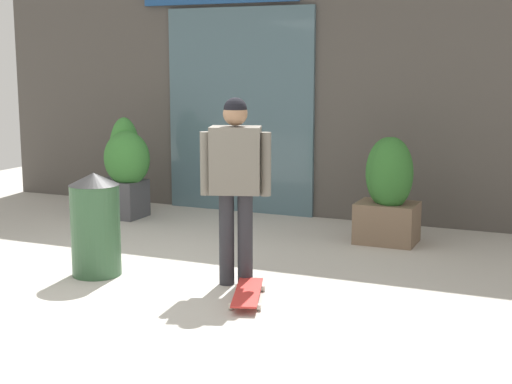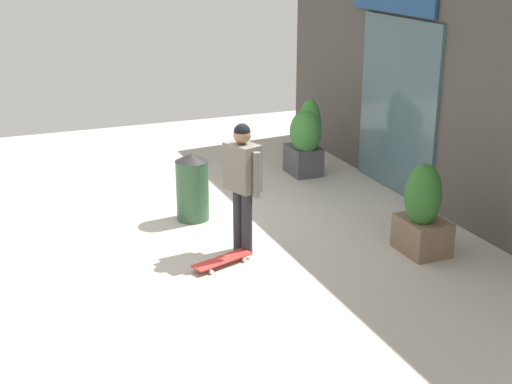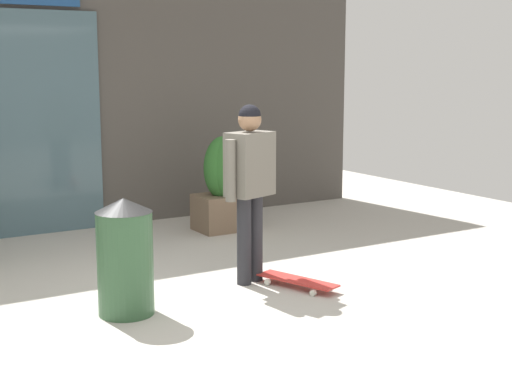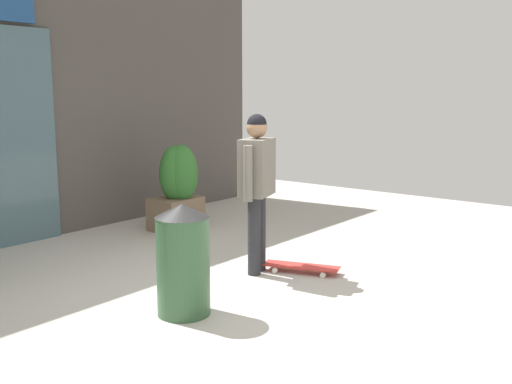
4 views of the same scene
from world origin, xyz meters
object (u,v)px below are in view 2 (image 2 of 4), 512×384
at_px(skateboarder, 242,176).
at_px(trash_bin, 192,186).
at_px(skateboard, 222,260).
at_px(planter_box_left, 423,208).
at_px(planter_box_right, 306,138).

distance_m(skateboarder, trash_bin, 1.40).
xyz_separation_m(skateboard, trash_bin, (-1.55, 0.13, 0.41)).
distance_m(planter_box_left, planter_box_right, 3.30).
bearing_deg(skateboard, skateboarder, -162.51).
distance_m(skateboard, planter_box_right, 3.68).
bearing_deg(planter_box_right, trash_bin, -62.28).
bearing_deg(skateboard, planter_box_right, -150.57).
relative_size(planter_box_left, trash_bin, 1.22).
xyz_separation_m(skateboard, planter_box_left, (0.56, 2.35, 0.52)).
bearing_deg(skateboard, trash_bin, -114.15).
height_order(skateboarder, trash_bin, skateboarder).
bearing_deg(planter_box_left, skateboarder, -112.78).
bearing_deg(trash_bin, planter_box_right, 117.72).
bearing_deg(planter_box_right, planter_box_left, -0.66).
relative_size(planter_box_left, planter_box_right, 0.92).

